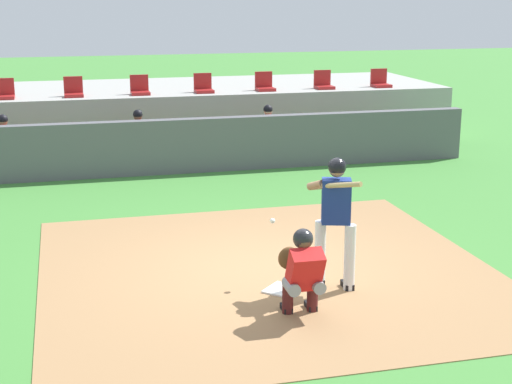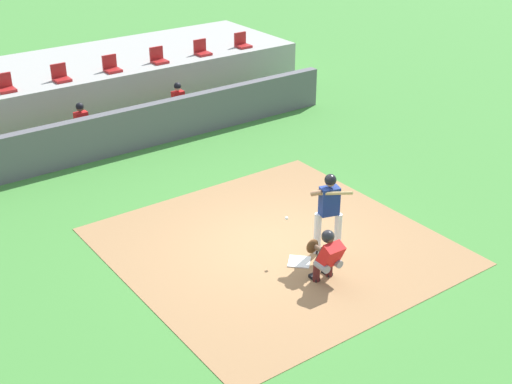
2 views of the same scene
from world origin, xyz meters
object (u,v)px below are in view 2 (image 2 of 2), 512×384
object	(u,v)px
stadium_seat_2	(5,86)
dugout_player_2	(180,104)
stadium_seat_6	(202,50)
home_plate	(299,262)
batter_at_plate	(328,209)
catcher_crouched	(327,254)
stadium_seat_7	(242,43)
dugout_player_1	(84,126)
stadium_seat_4	(111,67)
stadium_seat_3	(61,76)
stadium_seat_5	(158,58)

from	to	relation	value
stadium_seat_2	dugout_player_2	bearing A→B (deg)	-24.57
stadium_seat_6	home_plate	bearing A→B (deg)	-111.76
batter_at_plate	dugout_player_2	world-z (taller)	batter_at_plate
stadium_seat_2	stadium_seat_6	distance (m)	6.50
stadium_seat_2	stadium_seat_6	xyz separation A→B (m)	(6.50, 0.00, 0.00)
catcher_crouched	stadium_seat_6	distance (m)	11.75
batter_at_plate	stadium_seat_7	world-z (taller)	stadium_seat_7
catcher_crouched	dugout_player_1	world-z (taller)	dugout_player_1
dugout_player_2	stadium_seat_4	bearing A→B (deg)	120.53
stadium_seat_2	stadium_seat_3	bearing A→B (deg)	0.00
catcher_crouched	stadium_seat_4	distance (m)	11.05
catcher_crouched	stadium_seat_5	size ratio (longest dim) A/B	3.23
dugout_player_2	stadium_seat_6	world-z (taller)	stadium_seat_6
batter_at_plate	stadium_seat_6	xyz separation A→B (m)	(3.37, 10.22, 0.50)
dugout_player_1	stadium_seat_4	distance (m)	2.90
stadium_seat_5	stadium_seat_7	bearing A→B (deg)	0.00
dugout_player_2	stadium_seat_4	size ratio (longest dim) A/B	2.71
home_plate	stadium_seat_7	distance (m)	11.76
catcher_crouched	stadium_seat_7	xyz separation A→B (m)	(5.69, 10.98, 0.93)
home_plate	batter_at_plate	bearing A→B (deg)	-3.03
home_plate	dugout_player_1	distance (m)	8.24
home_plate	stadium_seat_5	size ratio (longest dim) A/B	0.92
batter_at_plate	dugout_player_1	bearing A→B (deg)	102.15
catcher_crouched	dugout_player_1	size ratio (longest dim) A/B	1.19
catcher_crouched	stadium_seat_3	world-z (taller)	stadium_seat_3
home_plate	stadium_seat_4	size ratio (longest dim) A/B	0.92
dugout_player_1	stadium_seat_5	distance (m)	4.15
batter_at_plate	stadium_seat_2	distance (m)	10.70
stadium_seat_5	stadium_seat_7	distance (m)	3.25
dugout_player_1	stadium_seat_7	world-z (taller)	stadium_seat_7
batter_at_plate	home_plate	bearing A→B (deg)	176.97
stadium_seat_5	batter_at_plate	bearing A→B (deg)	-99.70
dugout_player_2	stadium_seat_3	size ratio (longest dim) A/B	2.71
stadium_seat_6	stadium_seat_2	bearing A→B (deg)	180.00
catcher_crouched	home_plate	bearing A→B (deg)	89.75
stadium_seat_6	batter_at_plate	bearing A→B (deg)	-108.26
home_plate	stadium_seat_2	distance (m)	10.58
batter_at_plate	dugout_player_1	world-z (taller)	batter_at_plate
dugout_player_2	stadium_seat_6	size ratio (longest dim) A/B	2.71
stadium_seat_5	stadium_seat_7	size ratio (longest dim) A/B	1.00
stadium_seat_6	dugout_player_1	bearing A→B (deg)	-158.38
stadium_seat_4	stadium_seat_2	bearing A→B (deg)	180.00
stadium_seat_2	stadium_seat_5	bearing A→B (deg)	0.00
home_plate	stadium_seat_6	bearing A→B (deg)	68.24
home_plate	stadium_seat_2	bearing A→B (deg)	103.47
batter_at_plate	stadium_seat_6	world-z (taller)	stadium_seat_6
stadium_seat_5	stadium_seat_6	bearing A→B (deg)	0.00
catcher_crouched	dugout_player_1	xyz separation A→B (m)	(-1.07, 8.95, 0.06)
batter_at_plate	catcher_crouched	size ratio (longest dim) A/B	1.17
home_plate	stadium_seat_3	distance (m)	10.32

